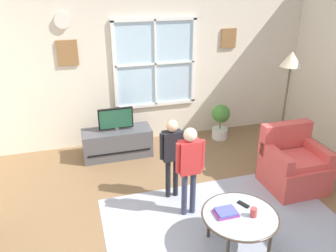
{
  "coord_description": "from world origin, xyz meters",
  "views": [
    {
      "loc": [
        -1.29,
        -2.99,
        2.75
      ],
      "look_at": [
        -0.19,
        0.78,
        1.02
      ],
      "focal_mm": 36.22,
      "sensor_mm": 36.0,
      "label": 1
    }
  ],
  "objects_px": {
    "cup": "(254,212)",
    "potted_plant_by_window": "(220,120)",
    "coffee_table": "(240,217)",
    "person_red_shirt": "(190,162)",
    "book_stack": "(226,212)",
    "person_black_shirt": "(172,150)",
    "armchair": "(293,165)",
    "television": "(116,119)",
    "remote_near_books": "(243,204)",
    "floor_lamp": "(290,71)",
    "tv_stand": "(117,143)"
  },
  "relations": [
    {
      "from": "television",
      "to": "potted_plant_by_window",
      "type": "relative_size",
      "value": 0.85
    },
    {
      "from": "book_stack",
      "to": "potted_plant_by_window",
      "type": "bearing_deg",
      "value": 66.62
    },
    {
      "from": "remote_near_books",
      "to": "potted_plant_by_window",
      "type": "xyz_separation_m",
      "value": [
        0.86,
        2.49,
        -0.08
      ]
    },
    {
      "from": "tv_stand",
      "to": "potted_plant_by_window",
      "type": "relative_size",
      "value": 1.71
    },
    {
      "from": "person_black_shirt",
      "to": "potted_plant_by_window",
      "type": "bearing_deg",
      "value": 47.27
    },
    {
      "from": "person_black_shirt",
      "to": "potted_plant_by_window",
      "type": "relative_size",
      "value": 1.72
    },
    {
      "from": "book_stack",
      "to": "person_black_shirt",
      "type": "height_order",
      "value": "person_black_shirt"
    },
    {
      "from": "remote_near_books",
      "to": "potted_plant_by_window",
      "type": "relative_size",
      "value": 0.21
    },
    {
      "from": "person_red_shirt",
      "to": "floor_lamp",
      "type": "height_order",
      "value": "floor_lamp"
    },
    {
      "from": "potted_plant_by_window",
      "to": "floor_lamp",
      "type": "xyz_separation_m",
      "value": [
        0.6,
        -0.98,
        1.11
      ]
    },
    {
      "from": "cup",
      "to": "person_red_shirt",
      "type": "distance_m",
      "value": 0.93
    },
    {
      "from": "coffee_table",
      "to": "cup",
      "type": "distance_m",
      "value": 0.15
    },
    {
      "from": "television",
      "to": "armchair",
      "type": "relative_size",
      "value": 0.64
    },
    {
      "from": "cup",
      "to": "potted_plant_by_window",
      "type": "height_order",
      "value": "potted_plant_by_window"
    },
    {
      "from": "coffee_table",
      "to": "floor_lamp",
      "type": "distance_m",
      "value": 2.52
    },
    {
      "from": "remote_near_books",
      "to": "potted_plant_by_window",
      "type": "distance_m",
      "value": 2.63
    },
    {
      "from": "coffee_table",
      "to": "person_red_shirt",
      "type": "bearing_deg",
      "value": 114.3
    },
    {
      "from": "person_red_shirt",
      "to": "floor_lamp",
      "type": "xyz_separation_m",
      "value": [
        1.9,
        0.94,
        0.74
      ]
    },
    {
      "from": "tv_stand",
      "to": "television",
      "type": "height_order",
      "value": "television"
    },
    {
      "from": "cup",
      "to": "remote_near_books",
      "type": "distance_m",
      "value": 0.2
    },
    {
      "from": "book_stack",
      "to": "potted_plant_by_window",
      "type": "xyz_separation_m",
      "value": [
        1.11,
        2.58,
        -0.1
      ]
    },
    {
      "from": "armchair",
      "to": "book_stack",
      "type": "distance_m",
      "value": 1.68
    },
    {
      "from": "tv_stand",
      "to": "remote_near_books",
      "type": "relative_size",
      "value": 8.01
    },
    {
      "from": "television",
      "to": "person_black_shirt",
      "type": "xyz_separation_m",
      "value": [
        0.53,
        -1.36,
        0.04
      ]
    },
    {
      "from": "book_stack",
      "to": "floor_lamp",
      "type": "distance_m",
      "value": 2.56
    },
    {
      "from": "book_stack",
      "to": "remote_near_books",
      "type": "distance_m",
      "value": 0.27
    },
    {
      "from": "cup",
      "to": "person_red_shirt",
      "type": "relative_size",
      "value": 0.08
    },
    {
      "from": "book_stack",
      "to": "cup",
      "type": "height_order",
      "value": "cup"
    },
    {
      "from": "book_stack",
      "to": "person_black_shirt",
      "type": "distance_m",
      "value": 1.14
    },
    {
      "from": "tv_stand",
      "to": "coffee_table",
      "type": "xyz_separation_m",
      "value": [
        0.94,
        -2.49,
        0.18
      ]
    },
    {
      "from": "coffee_table",
      "to": "armchair",
      "type": "bearing_deg",
      "value": 34.74
    },
    {
      "from": "television",
      "to": "person_red_shirt",
      "type": "relative_size",
      "value": 0.47
    },
    {
      "from": "coffee_table",
      "to": "cup",
      "type": "height_order",
      "value": "cup"
    },
    {
      "from": "television",
      "to": "remote_near_books",
      "type": "bearing_deg",
      "value": -65.72
    },
    {
      "from": "tv_stand",
      "to": "person_red_shirt",
      "type": "xyz_separation_m",
      "value": [
        0.62,
        -1.77,
        0.51
      ]
    },
    {
      "from": "television",
      "to": "cup",
      "type": "relative_size",
      "value": 5.58
    },
    {
      "from": "person_red_shirt",
      "to": "person_black_shirt",
      "type": "bearing_deg",
      "value": 102.43
    },
    {
      "from": "book_stack",
      "to": "floor_lamp",
      "type": "height_order",
      "value": "floor_lamp"
    },
    {
      "from": "armchair",
      "to": "coffee_table",
      "type": "distance_m",
      "value": 1.59
    },
    {
      "from": "coffee_table",
      "to": "person_black_shirt",
      "type": "height_order",
      "value": "person_black_shirt"
    },
    {
      "from": "remote_near_books",
      "to": "person_black_shirt",
      "type": "xyz_separation_m",
      "value": [
        -0.53,
        0.99,
        0.25
      ]
    },
    {
      "from": "tv_stand",
      "to": "cup",
      "type": "xyz_separation_m",
      "value": [
        1.06,
        -2.55,
        0.26
      ]
    },
    {
      "from": "person_black_shirt",
      "to": "person_red_shirt",
      "type": "bearing_deg",
      "value": -77.57
    },
    {
      "from": "armchair",
      "to": "person_black_shirt",
      "type": "xyz_separation_m",
      "value": [
        -1.71,
        0.22,
        0.38
      ]
    },
    {
      "from": "book_stack",
      "to": "floor_lamp",
      "type": "relative_size",
      "value": 0.14
    },
    {
      "from": "armchair",
      "to": "cup",
      "type": "distance_m",
      "value": 1.53
    },
    {
      "from": "tv_stand",
      "to": "person_black_shirt",
      "type": "relative_size",
      "value": 1.0
    },
    {
      "from": "cup",
      "to": "floor_lamp",
      "type": "relative_size",
      "value": 0.06
    },
    {
      "from": "armchair",
      "to": "floor_lamp",
      "type": "xyz_separation_m",
      "value": [
        0.27,
        0.75,
        1.15
      ]
    },
    {
      "from": "book_stack",
      "to": "cup",
      "type": "xyz_separation_m",
      "value": [
        0.26,
        -0.11,
        0.03
      ]
    }
  ]
}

